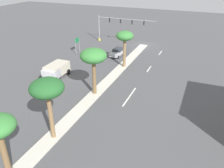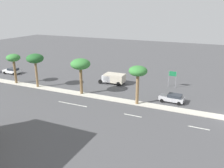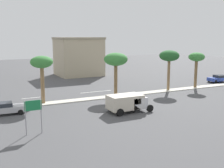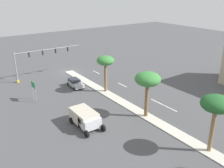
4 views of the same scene
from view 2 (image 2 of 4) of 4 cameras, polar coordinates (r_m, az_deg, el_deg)
name	(u,v)px [view 2 (image 2 of 4)]	position (r m, az deg, el deg)	size (l,w,h in m)	color
ground_plane	(77,94)	(45.58, -8.29, -2.28)	(160.00, 160.00, 0.00)	#4C4C4F
median_curb	(46,88)	(49.86, -15.61, -0.92)	(1.80, 67.75, 0.12)	beige
lane_stripe_mid	(199,128)	(34.70, 20.16, -9.88)	(0.20, 2.80, 0.01)	silver
lane_stripe_rear	(133,115)	(36.29, 4.99, -7.53)	(0.20, 2.80, 0.01)	silver
lane_stripe_outboard	(80,105)	(40.07, -7.77, -5.11)	(0.20, 2.80, 0.01)	silver
lane_stripe_right	(65,103)	(41.56, -11.11, -4.43)	(0.20, 2.80, 0.01)	silver
directional_road_sign	(173,76)	(49.68, 14.34, 1.95)	(0.10, 1.62, 3.29)	gray
palm_tree_center	(138,72)	(38.62, 6.24, 2.78)	(3.05, 3.05, 6.52)	olive
palm_tree_leading	(80,65)	(43.60, -7.58, 4.57)	(3.62, 3.62, 6.67)	brown
palm_tree_inboard	(35,59)	(49.52, -18.00, 5.68)	(3.39, 3.39, 6.82)	olive
palm_tree_outboard	(13,59)	(53.87, -22.59, 5.56)	(2.87, 2.87, 6.29)	brown
sedan_white_left	(12,71)	(63.52, -22.86, 2.96)	(2.21, 4.24, 1.46)	silver
sedan_silver_front	(172,98)	(42.05, 14.29, -3.25)	(2.14, 4.22, 1.48)	#B2B2B7
box_truck	(113,78)	(50.75, 0.22, 1.46)	(2.75, 5.38, 2.16)	silver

